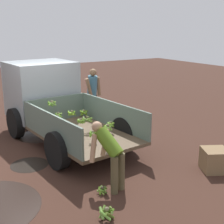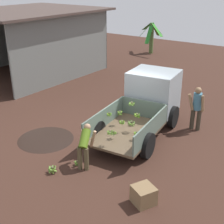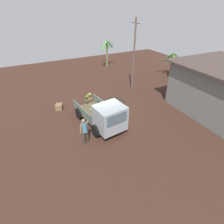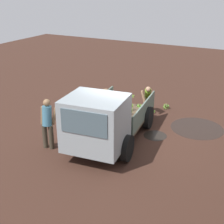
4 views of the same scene
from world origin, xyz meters
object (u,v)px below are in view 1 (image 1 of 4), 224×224
Objects in this scene: cargo_truck at (48,97)px; banana_bunch_on_ground_0 at (102,189)px; person_worker_loading at (110,152)px; wooden_crate_0 at (215,160)px; banana_bunch_on_ground_1 at (107,213)px; person_foreground_visitor at (92,92)px.

banana_bunch_on_ground_0 is at bearing 168.49° from cargo_truck.
cargo_truck is 3.67× the size of person_worker_loading.
wooden_crate_0 is at bearing -98.30° from banana_bunch_on_ground_0.
banana_bunch_on_ground_1 is 2.91m from wooden_crate_0.
person_foreground_visitor is 3.26× the size of wooden_crate_0.
cargo_truck is 3.77m from person_worker_loading.
cargo_truck is at bearing -23.19° from person_worker_loading.
person_foreground_visitor reaches higher than banana_bunch_on_ground_0.
person_foreground_visitor is (0.54, -1.71, -0.12)m from cargo_truck.
banana_bunch_on_ground_0 is 0.70× the size of banana_bunch_on_ground_1.
person_worker_loading is (-3.75, 0.12, -0.32)m from cargo_truck.
cargo_truck reaches higher than person_worker_loading.
wooden_crate_0 is (-4.25, -2.21, -0.83)m from cargo_truck.
banana_bunch_on_ground_1 is (-4.62, 0.68, -0.95)m from cargo_truck.
person_worker_loading reaches higher than banana_bunch_on_ground_1.
person_worker_loading is at bearing -31.47° from person_foreground_visitor.
cargo_truck reaches higher than banana_bunch_on_ground_1.
cargo_truck is at bearing -80.87° from person_foreground_visitor.
person_foreground_visitor is at bearing 5.96° from wooden_crate_0.
person_foreground_visitor is 8.43× the size of banana_bunch_on_ground_0.
wooden_crate_0 is at bearing -158.85° from cargo_truck.
person_foreground_visitor is 5.74m from banana_bunch_on_ground_1.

